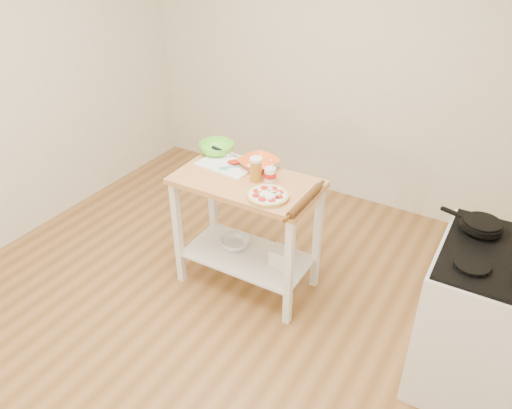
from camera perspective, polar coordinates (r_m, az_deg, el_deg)
The scene contains 15 objects.
room_shell at distance 2.76m, azimuth -8.37°, elevation 5.78°, with size 4.04×4.54×2.74m.
prep_island at distance 3.53m, azimuth -1.06°, elevation -0.88°, with size 1.01×0.56×0.90m.
gas_stove at distance 3.21m, azimuth 24.68°, elevation -11.97°, with size 0.67×0.78×1.11m.
skillet at distance 3.07m, azimuth 24.29°, elevation -2.10°, with size 0.36×0.23×0.03m.
pizza at distance 3.19m, azimuth 1.37°, elevation 1.04°, with size 0.28×0.28×0.04m.
cutting_board at distance 3.60m, azimuth -3.17°, elevation 4.75°, with size 0.42×0.33×0.04m.
spatula at distance 3.53m, azimuth -3.11°, elevation 4.26°, with size 0.13×0.12×0.01m.
knife at distance 3.77m, azimuth -3.94°, elevation 6.16°, with size 0.27×0.07×0.01m.
orange_bowl at distance 3.54m, azimuth 0.34°, elevation 4.71°, with size 0.27×0.27×0.07m, color orange.
green_bowl at distance 3.75m, azimuth -4.52°, elevation 6.41°, with size 0.26×0.26×0.08m, color #6BE336.
beer_pint at distance 3.35m, azimuth -0.01°, elevation 4.05°, with size 0.08×0.08×0.17m.
yogurt_tub at distance 3.36m, azimuth 1.62°, elevation 3.44°, with size 0.08×0.08×0.18m.
rolling_pin at distance 3.13m, azimuth 5.61°, elevation 0.44°, with size 0.05×0.05×0.42m, color #583414.
shelf_glass_bowl at distance 3.81m, azimuth -2.41°, elevation -4.42°, with size 0.22×0.22×0.07m, color silver.
shelf_bin at distance 3.63m, azimuth 2.80°, elevation -5.93°, with size 0.13×0.13×0.13m, color white.
Camera 1 is at (1.60, -1.90, 2.55)m, focal length 35.00 mm.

